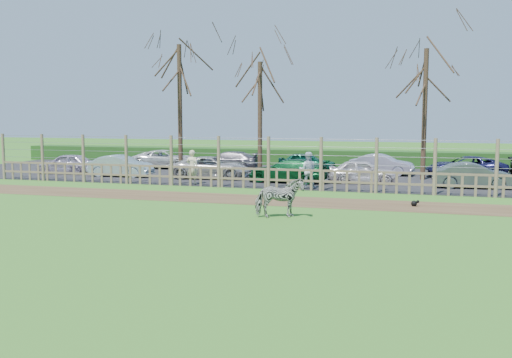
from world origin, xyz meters
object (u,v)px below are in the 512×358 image
(car_4, at_px, (363,171))
(car_12, at_px, (466,167))
(tree_right, at_px, (426,82))
(car_9, at_px, (227,161))
(tree_left, at_px, (179,78))
(zebra, at_px, (279,198))
(crow, at_px, (414,203))
(car_10, at_px, (307,162))
(car_2, at_px, (212,167))
(car_11, at_px, (382,165))
(tree_mid, at_px, (260,91))
(car_0, at_px, (67,163))
(car_1, at_px, (121,166))
(car_3, at_px, (288,171))
(visitor_a, at_px, (192,167))
(visitor_b, at_px, (308,170))
(car_5, at_px, (473,175))

(car_4, xyz_separation_m, car_12, (5.19, 4.26, 0.00))
(tree_right, height_order, car_9, tree_right)
(tree_left, height_order, zebra, tree_left)
(crow, bearing_deg, car_10, 119.11)
(tree_right, bearing_deg, car_10, 161.36)
(car_2, distance_m, car_12, 14.09)
(car_12, bearing_deg, car_11, -97.26)
(tree_mid, relative_size, car_9, 1.65)
(car_0, relative_size, car_1, 0.97)
(car_3, height_order, car_11, same)
(visitor_a, relative_size, car_9, 0.42)
(tree_mid, distance_m, crow, 13.37)
(car_1, bearing_deg, car_10, -63.52)
(tree_right, relative_size, crow, 23.81)
(car_0, distance_m, car_9, 9.66)
(tree_left, height_order, car_10, tree_left)
(visitor_b, height_order, car_9, visitor_b)
(visitor_a, distance_m, car_3, 4.90)
(car_5, bearing_deg, visitor_b, 101.59)
(car_0, bearing_deg, car_9, 113.12)
(visitor_a, bearing_deg, visitor_b, -175.32)
(car_0, relative_size, car_9, 0.85)
(tree_mid, bearing_deg, car_9, 139.55)
(tree_left, height_order, car_1, tree_left)
(visitor_b, bearing_deg, car_3, -63.87)
(zebra, relative_size, visitor_b, 0.94)
(car_1, relative_size, car_9, 0.88)
(tree_left, bearing_deg, car_2, -26.33)
(tree_right, distance_m, car_3, 8.78)
(car_5, relative_size, car_10, 1.03)
(visitor_a, xyz_separation_m, crow, (10.85, -3.99, -0.78))
(tree_right, xyz_separation_m, visitor_a, (-11.12, -5.45, -4.34))
(zebra, bearing_deg, visitor_b, -20.04)
(visitor_a, distance_m, car_10, 8.87)
(tree_right, xyz_separation_m, car_1, (-16.44, -3.18, -4.60))
(car_3, bearing_deg, car_11, 143.93)
(tree_left, xyz_separation_m, car_4, (10.59, -1.14, -4.98))
(tree_mid, distance_m, car_10, 5.52)
(car_10, height_order, car_11, same)
(tree_right, distance_m, car_9, 12.84)
(tree_mid, relative_size, car_1, 1.87)
(crow, bearing_deg, tree_mid, 134.33)
(car_2, bearing_deg, car_10, -47.52)
(tree_mid, bearing_deg, car_11, 19.85)
(visitor_b, xyz_separation_m, car_2, (-5.91, 2.76, -0.26))
(car_11, bearing_deg, visitor_b, 165.27)
(crow, height_order, car_11, car_11)
(car_0, height_order, car_3, same)
(car_10, bearing_deg, car_1, 115.80)
(visitor_b, distance_m, car_10, 7.88)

